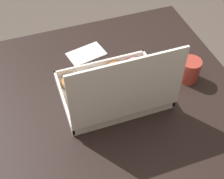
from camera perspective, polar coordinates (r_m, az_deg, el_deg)
dining_table at (r=1.21m, az=-1.51°, el=-5.16°), size 1.02×0.94×0.73m
donut_box at (r=1.10m, az=0.71°, el=0.05°), size 0.37×0.29×0.29m
coffee_mug at (r=1.20m, az=13.99°, el=3.56°), size 0.08×0.08×0.09m
paper_napkin at (r=1.30m, az=-4.73°, el=6.50°), size 0.16×0.12×0.01m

